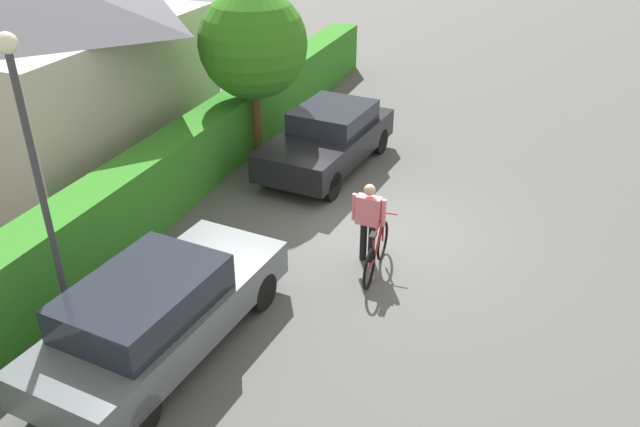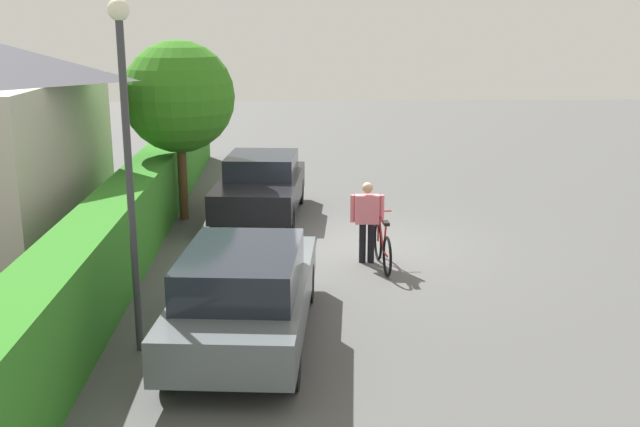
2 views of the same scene
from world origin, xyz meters
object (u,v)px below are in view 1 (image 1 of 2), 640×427
Objects in this scene: parked_car_far at (328,138)px; person_rider at (369,217)px; tree_kerbside at (253,44)px; parked_car_near at (158,311)px; street_lamp at (34,162)px; bicycle at (376,253)px.

parked_car_far is 2.75× the size of person_rider.
tree_kerbside is (3.50, 3.92, 1.94)m from person_rider.
parked_car_near is 1.12× the size of tree_kerbside.
bicycle is at bearing -48.19° from street_lamp.
parked_car_near is at bearing -80.89° from street_lamp.
person_rider reaches higher than parked_car_far.
tree_kerbside is at bearing 2.48° from street_lamp.
street_lamp is at bearing 99.11° from parked_car_near.
tree_kerbside reaches higher than bicycle.
parked_car_far is 1.05× the size of tree_kerbside.
parked_car_far is at bearing 30.16° from person_rider.
street_lamp is (-3.46, 3.87, 2.62)m from bicycle.
person_rider is (0.32, 0.26, 0.50)m from bicycle.
bicycle is 6.17m from tree_kerbside.
parked_car_far is 2.50× the size of bicycle.
person_rider reaches higher than parked_car_near.
street_lamp is at bearing 136.33° from person_rider.
parked_car_near is 2.72m from street_lamp.
street_lamp is 1.15× the size of tree_kerbside.
parked_car_near is 4.03m from bicycle.
parked_car_near is 2.95× the size of person_rider.
parked_car_far is 7.91m from street_lamp.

